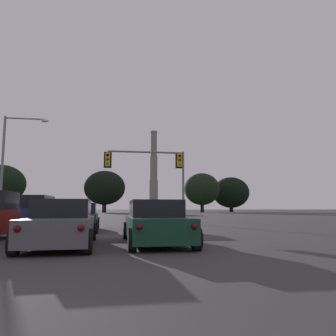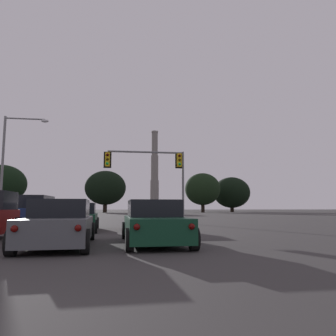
# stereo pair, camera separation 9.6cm
# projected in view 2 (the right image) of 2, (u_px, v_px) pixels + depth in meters

# --- Properties ---
(sedan_center_lane_front) EXTENTS (2.15, 4.76, 1.43)m
(sedan_center_lane_front) POSITION_uv_depth(u_px,v_px,m) (79.00, 218.00, 16.89)
(sedan_center_lane_front) COLOR #0F3823
(sedan_center_lane_front) RESTS_ON ground_plane
(hatchback_right_lane_front) EXTENTS (2.01, 4.15, 1.44)m
(hatchback_right_lane_front) POSITION_uv_depth(u_px,v_px,m) (147.00, 217.00, 18.11)
(hatchback_right_lane_front) COLOR maroon
(hatchback_right_lane_front) RESTS_ON ground_plane
(sedan_center_lane_second) EXTENTS (2.15, 4.76, 1.43)m
(sedan_center_lane_second) POSITION_uv_depth(u_px,v_px,m) (60.00, 224.00, 10.07)
(sedan_center_lane_second) COLOR #4C4F54
(sedan_center_lane_second) RESTS_ON ground_plane
(sedan_right_lane_second) EXTENTS (2.03, 4.72, 1.43)m
(sedan_right_lane_second) POSITION_uv_depth(u_px,v_px,m) (154.00, 223.00, 10.80)
(sedan_right_lane_second) COLOR #0F3823
(sedan_right_lane_second) RESTS_ON ground_plane
(suv_left_lane_front) EXTENTS (2.17, 4.93, 1.86)m
(suv_left_lane_front) POSITION_uv_depth(u_px,v_px,m) (32.00, 213.00, 18.23)
(suv_left_lane_front) COLOR navy
(suv_left_lane_front) RESTS_ON ground_plane
(traffic_light_overhead_right) EXTENTS (6.29, 0.50, 5.55)m
(traffic_light_overhead_right) POSITION_uv_depth(u_px,v_px,m) (156.00, 167.00, 25.16)
(traffic_light_overhead_right) COLOR slate
(traffic_light_overhead_right) RESTS_ON ground_plane
(street_lamp) EXTENTS (3.56, 0.36, 8.72)m
(street_lamp) POSITION_uv_depth(u_px,v_px,m) (10.00, 156.00, 26.72)
(street_lamp) COLOR slate
(street_lamp) RESTS_ON ground_plane
(smokestack) EXTENTS (7.24, 7.24, 42.15)m
(smokestack) POSITION_uv_depth(u_px,v_px,m) (155.00, 179.00, 172.11)
(smokestack) COLOR slate
(smokestack) RESTS_ON ground_plane
(treeline_right_mid) EXTENTS (13.47, 12.12, 13.15)m
(treeline_right_mid) POSITION_uv_depth(u_px,v_px,m) (1.00, 184.00, 90.08)
(treeline_right_mid) COLOR black
(treeline_right_mid) RESTS_ON ground_plane
(treeline_center_right) EXTENTS (11.20, 10.08, 10.60)m
(treeline_center_right) POSITION_uv_depth(u_px,v_px,m) (232.00, 193.00, 99.77)
(treeline_center_right) COLOR black
(treeline_center_right) RESTS_ON ground_plane
(treeline_far_right) EXTENTS (11.06, 9.95, 11.31)m
(treeline_far_right) POSITION_uv_depth(u_px,v_px,m) (105.00, 188.00, 88.78)
(treeline_far_right) COLOR black
(treeline_far_right) RESTS_ON ground_plane
(treeline_far_left) EXTENTS (9.89, 8.90, 10.90)m
(treeline_far_left) POSITION_uv_depth(u_px,v_px,m) (203.00, 189.00, 90.94)
(treeline_far_left) COLOR black
(treeline_far_left) RESTS_ON ground_plane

